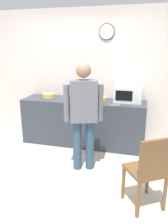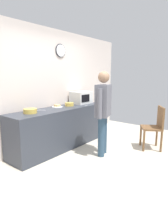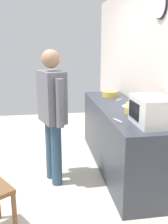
{
  "view_description": "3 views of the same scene",
  "coord_description": "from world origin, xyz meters",
  "px_view_note": "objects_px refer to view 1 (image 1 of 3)",
  "views": [
    {
      "loc": [
        1.2,
        -2.86,
        1.89
      ],
      "look_at": [
        0.23,
        0.75,
        0.8
      ],
      "focal_mm": 36.19,
      "sensor_mm": 36.0,
      "label": 1
    },
    {
      "loc": [
        -2.73,
        -1.75,
        1.6
      ],
      "look_at": [
        0.32,
        0.73,
        0.83
      ],
      "focal_mm": 30.45,
      "sensor_mm": 36.0,
      "label": 2
    },
    {
      "loc": [
        3.44,
        0.18,
        1.73
      ],
      "look_at": [
        0.17,
        0.69,
        0.86
      ],
      "focal_mm": 41.72,
      "sensor_mm": 36.0,
      "label": 3
    }
  ],
  "objects_px": {
    "microwave": "(128,94)",
    "spoon_utensil": "(115,105)",
    "cereal_bowl": "(49,96)",
    "fork_utensil": "(64,98)",
    "salad_bowl": "(102,99)",
    "person_standing": "(84,110)",
    "sandwich_plate": "(87,98)",
    "wooden_chair": "(149,169)"
  },
  "relations": [
    {
      "from": "microwave",
      "to": "spoon_utensil",
      "type": "relative_size",
      "value": 2.94
    },
    {
      "from": "microwave",
      "to": "spoon_utensil",
      "type": "distance_m",
      "value": 0.41
    },
    {
      "from": "cereal_bowl",
      "to": "person_standing",
      "type": "relative_size",
      "value": 0.15
    },
    {
      "from": "microwave",
      "to": "sandwich_plate",
      "type": "distance_m",
      "value": 0.8
    },
    {
      "from": "cereal_bowl",
      "to": "wooden_chair",
      "type": "distance_m",
      "value": 2.63
    },
    {
      "from": "person_standing",
      "to": "cereal_bowl",
      "type": "bearing_deg",
      "value": 135.49
    },
    {
      "from": "microwave",
      "to": "person_standing",
      "type": "bearing_deg",
      "value": -118.8
    },
    {
      "from": "fork_utensil",
      "to": "wooden_chair",
      "type": "height_order",
      "value": "wooden_chair"
    },
    {
      "from": "cereal_bowl",
      "to": "spoon_utensil",
      "type": "xyz_separation_m",
      "value": [
        1.38,
        -0.26,
        -0.04
      ]
    },
    {
      "from": "salad_bowl",
      "to": "fork_utensil",
      "type": "distance_m",
      "value": 0.77
    },
    {
      "from": "sandwich_plate",
      "to": "salad_bowl",
      "type": "distance_m",
      "value": 0.32
    },
    {
      "from": "microwave",
      "to": "cereal_bowl",
      "type": "height_order",
      "value": "microwave"
    },
    {
      "from": "spoon_utensil",
      "to": "person_standing",
      "type": "relative_size",
      "value": 0.1
    },
    {
      "from": "microwave",
      "to": "wooden_chair",
      "type": "bearing_deg",
      "value": -77.14
    },
    {
      "from": "sandwich_plate",
      "to": "salad_bowl",
      "type": "bearing_deg",
      "value": -15.93
    },
    {
      "from": "salad_bowl",
      "to": "person_standing",
      "type": "xyz_separation_m",
      "value": [
        -0.09,
        -0.99,
        0.04
      ]
    },
    {
      "from": "microwave",
      "to": "fork_utensil",
      "type": "height_order",
      "value": "microwave"
    },
    {
      "from": "sandwich_plate",
      "to": "fork_utensil",
      "type": "relative_size",
      "value": 1.4
    },
    {
      "from": "wooden_chair",
      "to": "microwave",
      "type": "bearing_deg",
      "value": 102.86
    },
    {
      "from": "sandwich_plate",
      "to": "cereal_bowl",
      "type": "xyz_separation_m",
      "value": [
        -0.78,
        -0.1,
        0.02
      ]
    },
    {
      "from": "sandwich_plate",
      "to": "person_standing",
      "type": "distance_m",
      "value": 1.1
    },
    {
      "from": "fork_utensil",
      "to": "person_standing",
      "type": "relative_size",
      "value": 0.1
    },
    {
      "from": "spoon_utensil",
      "to": "wooden_chair",
      "type": "relative_size",
      "value": 0.18
    },
    {
      "from": "microwave",
      "to": "cereal_bowl",
      "type": "bearing_deg",
      "value": -177.66
    },
    {
      "from": "fork_utensil",
      "to": "wooden_chair",
      "type": "xyz_separation_m",
      "value": [
        1.66,
        -1.76,
        -0.37
      ]
    },
    {
      "from": "sandwich_plate",
      "to": "fork_utensil",
      "type": "distance_m",
      "value": 0.47
    },
    {
      "from": "spoon_utensil",
      "to": "salad_bowl",
      "type": "bearing_deg",
      "value": 137.31
    },
    {
      "from": "microwave",
      "to": "wooden_chair",
      "type": "distance_m",
      "value": 1.87
    },
    {
      "from": "salad_bowl",
      "to": "cereal_bowl",
      "type": "xyz_separation_m",
      "value": [
        -1.08,
        -0.01,
        0.0
      ]
    },
    {
      "from": "microwave",
      "to": "spoon_utensil",
      "type": "height_order",
      "value": "microwave"
    },
    {
      "from": "fork_utensil",
      "to": "person_standing",
      "type": "height_order",
      "value": "person_standing"
    },
    {
      "from": "wooden_chair",
      "to": "salad_bowl",
      "type": "bearing_deg",
      "value": 117.59
    },
    {
      "from": "fork_utensil",
      "to": "spoon_utensil",
      "type": "xyz_separation_m",
      "value": [
        1.07,
        -0.33,
        0.0
      ]
    },
    {
      "from": "cereal_bowl",
      "to": "person_standing",
      "type": "xyz_separation_m",
      "value": [
        1.0,
        -0.98,
        0.04
      ]
    },
    {
      "from": "microwave",
      "to": "sandwich_plate",
      "type": "relative_size",
      "value": 2.1
    },
    {
      "from": "spoon_utensil",
      "to": "microwave",
      "type": "bearing_deg",
      "value": 59.89
    },
    {
      "from": "microwave",
      "to": "salad_bowl",
      "type": "relative_size",
      "value": 2.45
    },
    {
      "from": "fork_utensil",
      "to": "spoon_utensil",
      "type": "height_order",
      "value": "same"
    },
    {
      "from": "microwave",
      "to": "fork_utensil",
      "type": "distance_m",
      "value": 1.27
    },
    {
      "from": "cereal_bowl",
      "to": "fork_utensil",
      "type": "xyz_separation_m",
      "value": [
        0.31,
        0.07,
        -0.04
      ]
    },
    {
      "from": "salad_bowl",
      "to": "spoon_utensil",
      "type": "height_order",
      "value": "salad_bowl"
    },
    {
      "from": "spoon_utensil",
      "to": "wooden_chair",
      "type": "bearing_deg",
      "value": -67.51
    }
  ]
}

